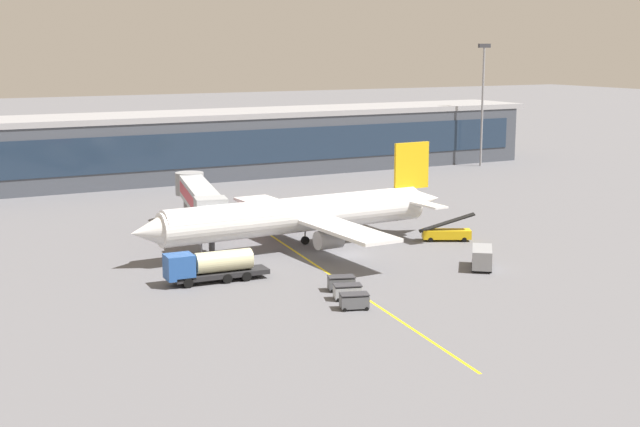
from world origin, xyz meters
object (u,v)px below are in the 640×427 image
fuel_tanker (210,266)px  crew_van (482,257)px  baggage_cart_2 (341,283)px  belt_loader (447,233)px  baggage_cart_0 (354,301)px  main_airliner (299,214)px  baggage_cart_1 (348,292)px

fuel_tanker → crew_van: fuel_tanker is taller
crew_van → baggage_cart_2: crew_van is taller
belt_loader → baggage_cart_0: (-24.89, -19.95, -0.21)m
fuel_tanker → crew_van: size_ratio=2.08×
main_airliner → crew_van: bearing=-53.5°
fuel_tanker → baggage_cart_0: fuel_tanker is taller
baggage_cart_1 → baggage_cart_2: same height
belt_loader → fuel_tanker: bearing=-171.8°
fuel_tanker → belt_loader: (33.29, 4.82, -0.76)m
crew_van → baggage_cart_2: (-17.87, -0.46, -0.53)m
main_airliner → baggage_cart_2: size_ratio=13.88×
crew_van → baggage_cart_1: bearing=-169.5°
main_airliner → fuel_tanker: bearing=-148.0°
crew_van → fuel_tanker: bearing=163.1°
fuel_tanker → crew_van: bearing=-16.9°
fuel_tanker → baggage_cart_2: bearing=-41.0°
belt_loader → baggage_cart_2: 26.74m
main_airliner → baggage_cart_0: bearing=-105.1°
crew_van → baggage_cart_0: 20.95m
main_airliner → fuel_tanker: size_ratio=3.81×
crew_van → belt_loader: (4.99, 13.42, -0.32)m
main_airliner → crew_van: main_airliner is taller
fuel_tanker → baggage_cart_1: (9.41, -12.10, -0.96)m
baggage_cart_1 → fuel_tanker: bearing=127.9°
baggage_cart_0 → baggage_cart_1: (1.02, 3.03, 0.00)m
baggage_cart_1 → main_airliner: bearing=75.4°
main_airliner → baggage_cart_0: main_airliner is taller
baggage_cart_1 → baggage_cart_2: bearing=71.5°
crew_van → baggage_cart_0: (-19.90, -6.53, -0.53)m
main_airliner → belt_loader: main_airliner is taller
crew_van → baggage_cart_1: crew_van is taller
main_airliner → belt_loader: 19.12m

